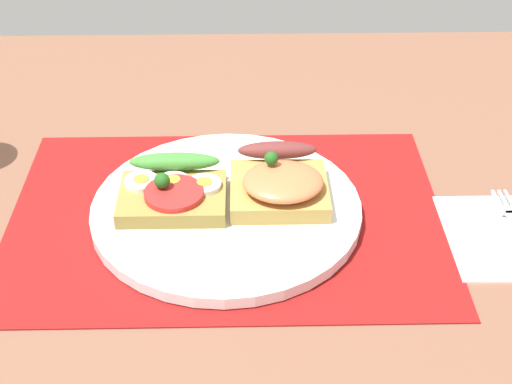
{
  "coord_description": "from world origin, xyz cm",
  "views": [
    {
      "loc": [
        1.81,
        -60.07,
        46.5
      ],
      "look_at": [
        3.0,
        0.0,
        3.04
      ],
      "focal_mm": 52.24,
      "sensor_mm": 36.0,
      "label": 1
    }
  ],
  "objects": [
    {
      "name": "plate",
      "position": [
        0.0,
        0.0,
        0.92
      ],
      "size": [
        27.28,
        27.28,
        1.24
      ],
      "primitive_type": "cylinder",
      "color": "white",
      "rests_on": "placemat"
    },
    {
      "name": "ground_plane",
      "position": [
        0.0,
        0.0,
        -1.6
      ],
      "size": [
        120.0,
        90.0,
        3.2
      ],
      "primitive_type": "cube",
      "color": "brown"
    },
    {
      "name": "placemat",
      "position": [
        0.0,
        0.0,
        0.15
      ],
      "size": [
        43.9,
        30.94,
        0.3
      ],
      "primitive_type": "cube",
      "color": "maroon",
      "rests_on": "ground_plane"
    },
    {
      "name": "sandwich_egg_tomato",
      "position": [
        -5.34,
        0.65,
        2.88
      ],
      "size": [
        10.67,
        9.3,
        3.81
      ],
      "color": "olive",
      "rests_on": "plate"
    },
    {
      "name": "sandwich_salmon",
      "position": [
        5.46,
        1.33,
        3.34
      ],
      "size": [
        9.82,
        10.41,
        5.14
      ],
      "color": "#A88942",
      "rests_on": "plate"
    }
  ]
}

